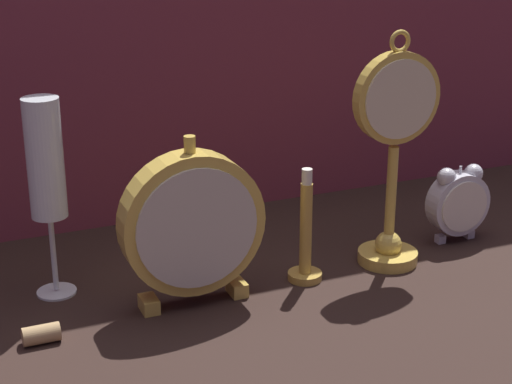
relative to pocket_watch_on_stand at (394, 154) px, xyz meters
name	(u,v)px	position (x,y,z in m)	size (l,w,h in m)	color
ground_plane	(281,298)	(-0.18, -0.04, -0.16)	(4.00, 4.00, 0.00)	black
pocket_watch_on_stand	(394,154)	(0.00, 0.00, 0.00)	(0.12, 0.08, 0.32)	gold
alarm_clock_twin_bell	(458,200)	(0.13, 0.03, -0.09)	(0.09, 0.03, 0.11)	silver
mantel_clock_silver	(192,224)	(-0.28, -0.01, -0.05)	(0.18, 0.04, 0.22)	gold
champagne_flute	(46,171)	(-0.44, 0.08, 0.01)	(0.05, 0.05, 0.25)	silver
brass_candlestick	(306,243)	(-0.13, 0.00, -0.10)	(0.05, 0.05, 0.15)	gold
wine_cork	(41,334)	(-0.48, -0.03, -0.14)	(0.02, 0.02, 0.04)	tan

